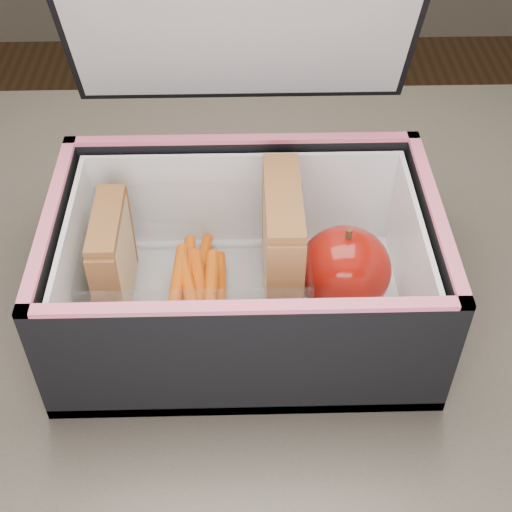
{
  "coord_description": "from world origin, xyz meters",
  "views": [
    {
      "loc": [
        0.0,
        -0.42,
        1.23
      ],
      "look_at": [
        0.01,
        0.02,
        0.81
      ],
      "focal_mm": 50.0,
      "sensor_mm": 36.0,
      "label": 1
    }
  ],
  "objects": [
    {
      "name": "kitchen_table",
      "position": [
        0.0,
        0.0,
        0.66
      ],
      "size": [
        1.2,
        0.8,
        0.75
      ],
      "color": "brown",
      "rests_on": "ground"
    },
    {
      "name": "lunch_bag",
      "position": [
        0.0,
        0.01,
        0.82
      ],
      "size": [
        0.31,
        0.29,
        0.31
      ],
      "color": "black",
      "rests_on": "kitchen_table"
    },
    {
      "name": "plastic_tub",
      "position": [
        -0.04,
        0.02,
        0.8
      ],
      "size": [
        0.19,
        0.13,
        0.08
      ],
      "primitive_type": null,
      "color": "white",
      "rests_on": "lunch_bag"
    },
    {
      "name": "sandwich_left",
      "position": [
        -0.11,
        0.02,
        0.81
      ],
      "size": [
        0.02,
        0.08,
        0.09
      ],
      "color": "#CFBB8B",
      "rests_on": "plastic_tub"
    },
    {
      "name": "sandwich_right",
      "position": [
        0.03,
        0.02,
        0.83
      ],
      "size": [
        0.03,
        0.1,
        0.12
      ],
      "color": "#CFBB8B",
      "rests_on": "plastic_tub"
    },
    {
      "name": "carrot_sticks",
      "position": [
        -0.04,
        0.01,
        0.78
      ],
      "size": [
        0.05,
        0.13,
        0.03
      ],
      "color": "#F5470B",
      "rests_on": "plastic_tub"
    },
    {
      "name": "paper_napkin",
      "position": [
        0.09,
        0.01,
        0.77
      ],
      "size": [
        0.09,
        0.09,
        0.01
      ],
      "primitive_type": "cube",
      "rotation": [
        0.0,
        0.0,
        0.22
      ],
      "color": "white",
      "rests_on": "lunch_bag"
    },
    {
      "name": "red_apple",
      "position": [
        0.09,
        0.01,
        0.81
      ],
      "size": [
        0.09,
        0.09,
        0.08
      ],
      "rotation": [
        0.0,
        0.0,
        -0.12
      ],
      "color": "maroon",
      "rests_on": "paper_napkin"
    }
  ]
}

